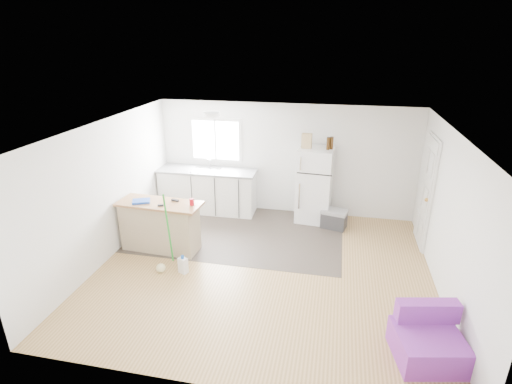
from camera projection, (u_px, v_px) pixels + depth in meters
room at (264, 204)px, 6.31m from camera, size 5.51×5.01×2.41m
vinyl_zone at (240, 232)px, 8.02m from camera, size 4.05×2.50×0.00m
window at (216, 140)px, 8.74m from camera, size 1.18×0.06×0.98m
interior_door at (426, 193)px, 7.27m from camera, size 0.11×0.92×2.10m
ceiling_fixture at (212, 114)px, 7.21m from camera, size 0.30×0.30×0.07m
kitchen_cabinets at (208, 190)px, 8.86m from camera, size 2.17×0.70×1.25m
peninsula at (160, 226)px, 7.24m from camera, size 1.54×0.67×0.93m
refrigerator at (315, 185)px, 8.30m from camera, size 0.75×0.72×1.58m
cooler at (334, 219)px, 8.15m from camera, size 0.58×0.46×0.39m
purple_seat at (428, 341)px, 4.84m from camera, size 0.90×0.87×0.63m
cleaner_jug at (183, 265)px, 6.61m from camera, size 0.18×0.15×0.32m
mop at (163, 259)px, 6.62m from camera, size 0.28×0.40×1.43m
red_cup at (192, 202)px, 6.94m from camera, size 0.08×0.08×0.12m
blue_tray at (141, 201)px, 7.08m from camera, size 0.36×0.32×0.04m
tool_a at (175, 200)px, 7.13m from camera, size 0.15×0.08×0.03m
tool_b at (161, 205)px, 6.92m from camera, size 0.11×0.07×0.03m
cardboard_box at (307, 141)px, 7.96m from camera, size 0.21×0.12×0.30m
bottle_left at (328, 143)px, 7.87m from camera, size 0.08×0.08×0.25m
bottle_right at (332, 143)px, 7.90m from camera, size 0.08×0.08×0.25m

